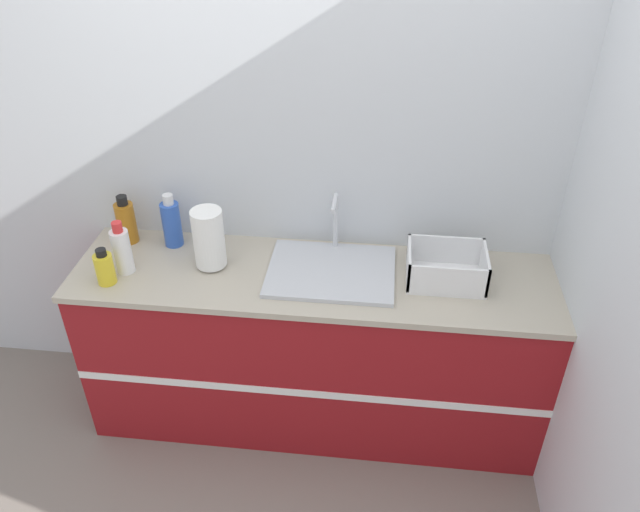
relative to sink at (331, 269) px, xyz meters
name	(u,v)px	position (x,y,z in m)	size (l,w,h in m)	color
ground_plane	(308,455)	(-0.07, -0.30, -0.90)	(12.00, 12.00, 0.00)	slate
wall_back	(322,158)	(-0.07, 0.28, 0.40)	(4.53, 0.06, 2.60)	silver
wall_right	(593,206)	(1.02, -0.03, 0.40)	(0.06, 2.56, 2.60)	silver
counter_cabinet	(315,348)	(-0.07, -0.03, -0.46)	(2.16, 0.58, 0.88)	maroon
sink	(331,269)	(0.00, 0.00, 0.00)	(0.56, 0.43, 0.30)	silver
paper_towel_roll	(209,239)	(-0.54, -0.01, 0.13)	(0.14, 0.14, 0.28)	#4C4C51
dish_rack	(446,270)	(0.50, 0.00, 0.04)	(0.34, 0.25, 0.15)	white
bottle_yellow	(105,268)	(-0.96, -0.18, 0.06)	(0.08, 0.08, 0.17)	yellow
bottle_blue	(172,223)	(-0.76, 0.15, 0.10)	(0.09, 0.09, 0.26)	#2D56B7
bottle_white_spray	(122,250)	(-0.91, -0.09, 0.09)	(0.08, 0.08, 0.25)	white
bottle_amber	(126,222)	(-0.98, 0.15, 0.09)	(0.09, 0.09, 0.24)	#B26B19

